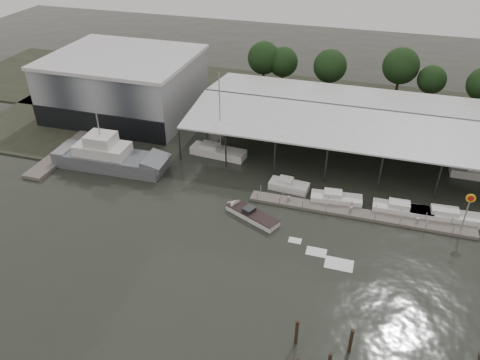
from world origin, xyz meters
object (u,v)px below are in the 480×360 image
(grey_trawler, at_px, (111,157))
(speedboat_underway, at_px, (248,213))
(white_sailboat, at_px, (217,151))
(shell_fuel_sign, at_px, (468,206))

(grey_trawler, relative_size, speedboat_underway, 0.97)
(white_sailboat, relative_size, speedboat_underway, 0.76)
(speedboat_underway, bearing_deg, shell_fuel_sign, -145.43)
(shell_fuel_sign, xyz_separation_m, speedboat_underway, (-25.27, -4.15, -3.53))
(shell_fuel_sign, relative_size, grey_trawler, 0.32)
(grey_trawler, distance_m, speedboat_underway, 23.36)
(grey_trawler, bearing_deg, shell_fuel_sign, -3.67)
(shell_fuel_sign, bearing_deg, white_sailboat, 164.68)
(shell_fuel_sign, distance_m, white_sailboat, 35.49)
(white_sailboat, distance_m, speedboat_underway, 16.11)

